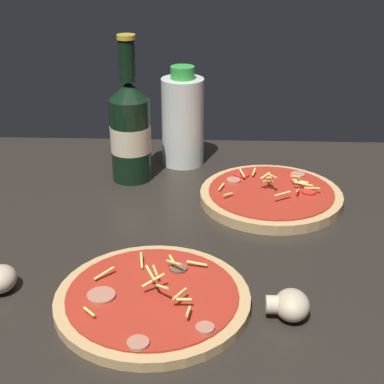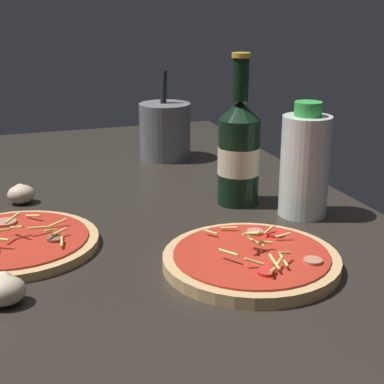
# 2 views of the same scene
# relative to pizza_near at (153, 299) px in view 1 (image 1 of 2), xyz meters

# --- Properties ---
(counter_slab) EXTENTS (1.60, 0.90, 0.03)m
(counter_slab) POSITION_rel_pizza_near_xyz_m (0.01, 0.15, -0.02)
(counter_slab) COLOR #28231E
(counter_slab) RESTS_ON ground
(pizza_near) EXTENTS (0.25, 0.25, 0.05)m
(pizza_near) POSITION_rel_pizza_near_xyz_m (0.00, 0.00, 0.00)
(pizza_near) COLOR tan
(pizza_near) RESTS_ON counter_slab
(pizza_far) EXTENTS (0.24, 0.24, 0.05)m
(pizza_far) POSITION_rel_pizza_near_xyz_m (0.17, 0.30, 0.00)
(pizza_far) COLOR tan
(pizza_far) RESTS_ON counter_slab
(beer_bottle) EXTENTS (0.07, 0.07, 0.26)m
(beer_bottle) POSITION_rel_pizza_near_xyz_m (-0.08, 0.39, 0.09)
(beer_bottle) COLOR black
(beer_bottle) RESTS_ON counter_slab
(oil_bottle) EXTENTS (0.08, 0.08, 0.19)m
(oil_bottle) POSITION_rel_pizza_near_xyz_m (0.02, 0.47, 0.08)
(oil_bottle) COLOR silver
(oil_bottle) RESTS_ON counter_slab
(mushroom_right) EXTENTS (0.05, 0.05, 0.04)m
(mushroom_right) POSITION_rel_pizza_near_xyz_m (0.17, -0.02, 0.01)
(mushroom_right) COLOR beige
(mushroom_right) RESTS_ON counter_slab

